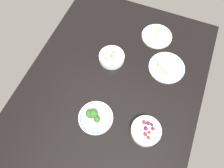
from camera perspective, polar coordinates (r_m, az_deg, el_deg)
name	(u,v)px	position (r cm, az deg, el deg)	size (l,w,h in cm)	color
dining_table	(112,87)	(125.72, 0.00, -0.79)	(138.23, 103.73, 4.00)	black
plate_sandwich	(167,67)	(132.81, 14.75, 4.52)	(22.11, 22.11, 4.43)	white
plate_broccoli	(94,117)	(114.91, -4.82, -8.86)	(19.17, 19.17, 8.17)	white
plate_eggs	(157,36)	(145.51, 12.19, 12.77)	(20.12, 20.12, 4.68)	white
bowl_peas	(112,57)	(131.02, -0.08, 7.34)	(16.06, 16.06, 5.28)	white
bowl_berries	(146,131)	(113.80, 9.27, -12.48)	(16.11, 16.11, 6.27)	white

